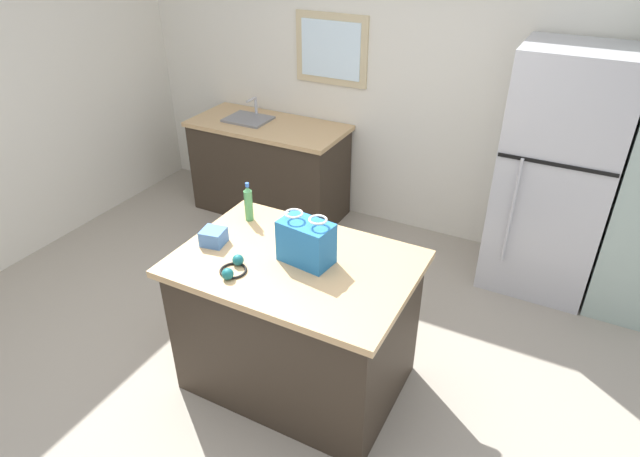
{
  "coord_description": "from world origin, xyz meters",
  "views": [
    {
      "loc": [
        1.45,
        -2.11,
        2.62
      ],
      "look_at": [
        0.17,
        0.34,
        0.96
      ],
      "focal_mm": 30.51,
      "sensor_mm": 36.0,
      "label": 1
    }
  ],
  "objects_px": {
    "kitchen_island": "(297,323)",
    "ear_defenders": "(233,268)",
    "shopping_bag": "(306,242)",
    "bottle": "(248,203)",
    "small_box": "(214,237)",
    "refrigerator": "(555,176)"
  },
  "relations": [
    {
      "from": "kitchen_island",
      "to": "small_box",
      "type": "bearing_deg",
      "value": -172.76
    },
    {
      "from": "kitchen_island",
      "to": "ear_defenders",
      "type": "relative_size",
      "value": 6.76
    },
    {
      "from": "refrigerator",
      "to": "ear_defenders",
      "type": "relative_size",
      "value": 9.32
    },
    {
      "from": "kitchen_island",
      "to": "refrigerator",
      "type": "relative_size",
      "value": 0.73
    },
    {
      "from": "refrigerator",
      "to": "shopping_bag",
      "type": "distance_m",
      "value": 2.09
    },
    {
      "from": "shopping_bag",
      "to": "refrigerator",
      "type": "bearing_deg",
      "value": 58.68
    },
    {
      "from": "kitchen_island",
      "to": "shopping_bag",
      "type": "relative_size",
      "value": 4.27
    },
    {
      "from": "kitchen_island",
      "to": "shopping_bag",
      "type": "bearing_deg",
      "value": 27.46
    },
    {
      "from": "kitchen_island",
      "to": "bottle",
      "type": "height_order",
      "value": "bottle"
    },
    {
      "from": "refrigerator",
      "to": "kitchen_island",
      "type": "bearing_deg",
      "value": -122.2
    },
    {
      "from": "bottle",
      "to": "shopping_bag",
      "type": "bearing_deg",
      "value": -23.72
    },
    {
      "from": "small_box",
      "to": "ear_defenders",
      "type": "xyz_separation_m",
      "value": [
        0.26,
        -0.18,
        -0.02
      ]
    },
    {
      "from": "shopping_bag",
      "to": "ear_defenders",
      "type": "distance_m",
      "value": 0.42
    },
    {
      "from": "refrigerator",
      "to": "small_box",
      "type": "distance_m",
      "value": 2.5
    },
    {
      "from": "shopping_bag",
      "to": "bottle",
      "type": "height_order",
      "value": "shopping_bag"
    },
    {
      "from": "kitchen_island",
      "to": "shopping_bag",
      "type": "height_order",
      "value": "shopping_bag"
    },
    {
      "from": "kitchen_island",
      "to": "small_box",
      "type": "relative_size",
      "value": 10.22
    },
    {
      "from": "refrigerator",
      "to": "bottle",
      "type": "height_order",
      "value": "refrigerator"
    },
    {
      "from": "shopping_bag",
      "to": "bottle",
      "type": "bearing_deg",
      "value": 156.28
    },
    {
      "from": "kitchen_island",
      "to": "ear_defenders",
      "type": "bearing_deg",
      "value": -134.8
    },
    {
      "from": "kitchen_island",
      "to": "small_box",
      "type": "height_order",
      "value": "small_box"
    },
    {
      "from": "kitchen_island",
      "to": "bottle",
      "type": "xyz_separation_m",
      "value": [
        -0.48,
        0.27,
        0.57
      ]
    }
  ]
}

